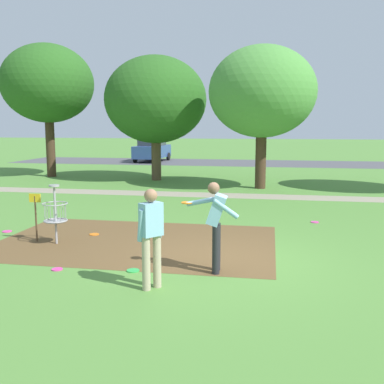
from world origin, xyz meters
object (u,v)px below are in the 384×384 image
(frisbee_far_right, at_px, (57,269))
(tree_mid_left, at_px, (156,100))
(player_foreground_watching, at_px, (151,233))
(frisbee_by_tee, at_px, (315,222))
(tree_mid_center, at_px, (48,84))
(frisbee_near_basket, at_px, (7,231))
(tree_near_right, at_px, (262,92))
(parked_car_leftmost, at_px, (152,149))
(disc_golf_basket, at_px, (53,212))
(frisbee_mid_grass, at_px, (133,271))
(player_throwing, at_px, (216,221))
(frisbee_far_left, at_px, (94,234))

(frisbee_far_right, distance_m, tree_mid_left, 14.61)
(player_foreground_watching, distance_m, frisbee_by_tee, 6.71)
(player_foreground_watching, relative_size, tree_mid_center, 0.25)
(frisbee_near_basket, xyz_separation_m, tree_mid_left, (1.06, 11.34, 3.94))
(frisbee_by_tee, distance_m, tree_mid_center, 16.58)
(frisbee_near_basket, height_order, frisbee_by_tee, same)
(frisbee_far_right, height_order, tree_mid_left, tree_mid_left)
(player_foreground_watching, xyz_separation_m, tree_near_right, (1.50, 12.51, 3.15))
(frisbee_near_basket, height_order, frisbee_far_right, same)
(frisbee_near_basket, bearing_deg, tree_mid_left, 84.67)
(tree_mid_center, height_order, parked_car_leftmost, tree_mid_center)
(tree_near_right, xyz_separation_m, tree_mid_left, (-5.21, 2.10, -0.16))
(disc_golf_basket, distance_m, frisbee_mid_grass, 3.00)
(frisbee_near_basket, distance_m, tree_mid_center, 13.69)
(frisbee_by_tee, bearing_deg, frisbee_near_basket, -162.30)
(player_throwing, relative_size, frisbee_far_right, 8.15)
(disc_golf_basket, bearing_deg, frisbee_near_basket, 154.29)
(player_foreground_watching, relative_size, frisbee_by_tee, 7.53)
(tree_near_right, relative_size, tree_mid_left, 1.00)
(frisbee_far_right, relative_size, tree_mid_left, 0.03)
(tree_mid_left, bearing_deg, tree_mid_center, 175.21)
(frisbee_by_tee, bearing_deg, player_foreground_watching, -118.96)
(disc_golf_basket, relative_size, player_foreground_watching, 0.81)
(frisbee_far_right, distance_m, parked_car_leftmost, 25.51)
(frisbee_mid_grass, height_order, tree_mid_left, tree_mid_left)
(player_throwing, height_order, tree_mid_left, tree_mid_left)
(disc_golf_basket, xyz_separation_m, tree_near_right, (4.51, 10.09, 3.36))
(tree_mid_center, xyz_separation_m, parked_car_leftmost, (2.73, 10.55, -3.93))
(player_throwing, relative_size, parked_car_leftmost, 0.40)
(disc_golf_basket, relative_size, frisbee_mid_grass, 5.66)
(disc_golf_basket, xyz_separation_m, player_throwing, (3.97, -1.38, 0.23))
(tree_mid_left, height_order, tree_mid_center, tree_mid_center)
(frisbee_by_tee, bearing_deg, tree_mid_center, 144.13)
(disc_golf_basket, bearing_deg, tree_mid_left, 93.28)
(disc_golf_basket, xyz_separation_m, frisbee_mid_grass, (2.42, -1.60, -0.74))
(frisbee_far_left, distance_m, parked_car_leftmost, 22.76)
(frisbee_mid_grass, relative_size, parked_car_leftmost, 0.06)
(player_throwing, relative_size, frisbee_near_basket, 7.12)
(frisbee_far_left, height_order, tree_mid_center, tree_mid_center)
(disc_golf_basket, distance_m, parked_car_leftmost, 23.56)
(player_throwing, distance_m, tree_mid_left, 14.65)
(frisbee_by_tee, height_order, tree_mid_center, tree_mid_center)
(frisbee_by_tee, bearing_deg, disc_golf_basket, -151.41)
(frisbee_near_basket, xyz_separation_m, frisbee_far_right, (2.72, -2.63, 0.00))
(frisbee_near_basket, bearing_deg, player_throwing, -21.23)
(frisbee_by_tee, relative_size, frisbee_far_right, 1.08)
(frisbee_mid_grass, bearing_deg, tree_near_right, 79.86)
(frisbee_near_basket, distance_m, tree_mid_left, 12.06)
(tree_near_right, relative_size, tree_mid_center, 0.88)
(frisbee_far_left, relative_size, frisbee_far_right, 1.17)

